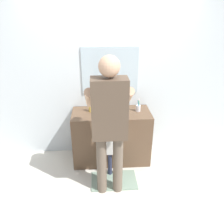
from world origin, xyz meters
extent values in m
plane|color=silver|center=(0.00, 0.00, 0.00)|extent=(14.00, 14.00, 0.00)
cube|color=silver|center=(0.00, 0.62, 1.35)|extent=(4.40, 0.08, 2.70)
cube|color=silver|center=(0.00, 0.57, 1.40)|extent=(0.85, 0.02, 0.70)
cube|color=brown|center=(0.00, 0.30, 0.41)|extent=(1.18, 0.54, 0.83)
cylinder|color=silver|center=(0.00, 0.28, 0.88)|extent=(0.36, 0.36, 0.11)
cylinder|color=beige|center=(0.00, 0.28, 0.89)|extent=(0.29, 0.29, 0.09)
cylinder|color=#B7BABF|center=(0.00, 0.51, 0.92)|extent=(0.03, 0.03, 0.18)
cylinder|color=#B7BABF|center=(0.00, 0.45, 1.00)|extent=(0.02, 0.12, 0.02)
cylinder|color=#B7BABF|center=(-0.07, 0.51, 0.85)|extent=(0.04, 0.04, 0.05)
cylinder|color=#B7BABF|center=(0.07, 0.51, 0.85)|extent=(0.04, 0.04, 0.05)
cylinder|color=silver|center=(0.41, 0.32, 0.88)|extent=(0.07, 0.07, 0.09)
cylinder|color=blue|center=(0.41, 0.30, 0.93)|extent=(0.04, 0.01, 0.17)
cube|color=white|center=(0.41, 0.30, 1.02)|extent=(0.01, 0.02, 0.02)
cylinder|color=green|center=(0.42, 0.31, 0.93)|extent=(0.03, 0.02, 0.17)
cube|color=white|center=(0.42, 0.31, 1.02)|extent=(0.01, 0.02, 0.02)
cylinder|color=gold|center=(-0.31, 0.36, 0.89)|extent=(0.06, 0.06, 0.13)
cylinder|color=#2D2D2D|center=(-0.31, 0.36, 0.98)|extent=(0.02, 0.02, 0.03)
cube|color=gray|center=(0.00, -0.25, 0.01)|extent=(0.64, 0.40, 0.02)
cylinder|color=#2D334C|center=(-0.05, -0.11, 0.19)|extent=(0.06, 0.06, 0.39)
cylinder|color=#2D334C|center=(0.05, -0.11, 0.19)|extent=(0.06, 0.06, 0.39)
cube|color=white|center=(0.00, -0.11, 0.56)|extent=(0.19, 0.11, 0.34)
sphere|color=beige|center=(0.00, -0.11, 0.79)|extent=(0.11, 0.11, 0.11)
cylinder|color=beige|center=(-0.11, -0.02, 0.59)|extent=(0.05, 0.24, 0.18)
cylinder|color=beige|center=(0.11, -0.02, 0.59)|extent=(0.05, 0.24, 0.18)
cylinder|color=#6B5B4C|center=(-0.17, -0.41, 0.42)|extent=(0.13, 0.13, 0.84)
cylinder|color=#6B5B4C|center=(0.04, -0.41, 0.42)|extent=(0.13, 0.13, 0.84)
cube|color=brown|center=(-0.07, -0.41, 1.20)|extent=(0.42, 0.24, 0.73)
sphere|color=#D8A884|center=(-0.07, -0.41, 1.69)|extent=(0.24, 0.24, 0.24)
cylinder|color=#D8A884|center=(-0.30, -0.22, 1.26)|extent=(0.10, 0.51, 0.40)
cylinder|color=#D8A884|center=(0.16, -0.22, 1.26)|extent=(0.10, 0.51, 0.40)
cylinder|color=green|center=(0.16, -0.03, 1.07)|extent=(0.01, 0.14, 0.03)
cube|color=white|center=(0.16, 0.04, 1.09)|extent=(0.01, 0.02, 0.02)
camera|label=1|loc=(-0.21, -2.78, 2.24)|focal=36.25mm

